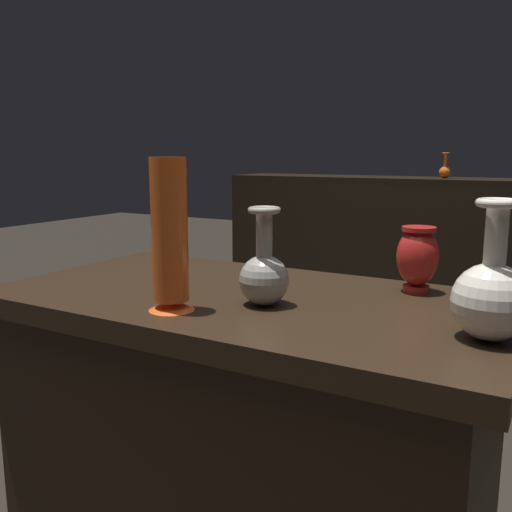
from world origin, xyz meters
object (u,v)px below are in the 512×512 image
(vase_left_accent, at_px, (492,295))
(shelf_vase_center, at_px, (445,170))
(vase_centerpiece, at_px, (264,273))
(vase_right_accent, at_px, (170,238))
(vase_tall_behind, at_px, (418,257))

(vase_left_accent, height_order, shelf_vase_center, shelf_vase_center)
(vase_centerpiece, xyz_separation_m, shelf_vase_center, (-0.08, 2.26, 0.16))
(vase_right_accent, bearing_deg, vase_left_accent, 11.59)
(vase_centerpiece, relative_size, vase_tall_behind, 1.37)
(vase_centerpiece, distance_m, vase_left_accent, 0.46)
(vase_tall_behind, relative_size, shelf_vase_center, 1.09)
(vase_centerpiece, bearing_deg, vase_tall_behind, 47.37)
(vase_centerpiece, relative_size, vase_right_accent, 0.67)
(vase_tall_behind, relative_size, vase_right_accent, 0.49)
(vase_centerpiece, height_order, vase_tall_behind, vase_centerpiece)
(vase_centerpiece, height_order, vase_right_accent, vase_right_accent)
(vase_right_accent, relative_size, shelf_vase_center, 2.23)
(vase_tall_behind, bearing_deg, vase_centerpiece, -132.63)
(vase_centerpiece, xyz_separation_m, vase_tall_behind, (0.26, 0.28, 0.01))
(vase_left_accent, bearing_deg, shelf_vase_center, 103.37)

